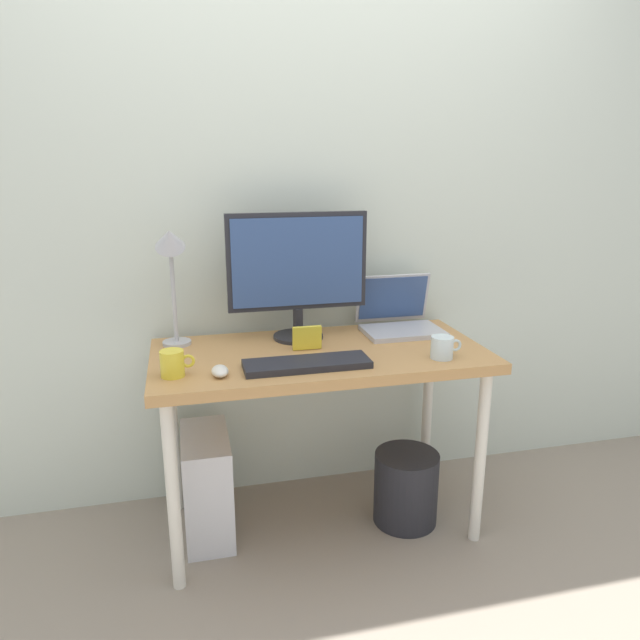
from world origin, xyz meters
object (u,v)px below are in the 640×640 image
mouse (220,371)px  glass_cup (443,347)px  desk (320,370)px  laptop (398,317)px  coffee_mug (173,363)px  desk_lamp (171,258)px  photo_frame (307,338)px  wastebasket (406,487)px  computer_tower (207,484)px  monitor (298,269)px  keyboard (307,364)px

mouse → glass_cup: (0.80, -0.01, 0.02)m
desk → mouse: size_ratio=13.90×
laptop → coffee_mug: bearing=-160.1°
desk → glass_cup: 0.47m
laptop → mouse: size_ratio=3.56×
desk_lamp → glass_cup: desk_lamp is taller
photo_frame → wastebasket: photo_frame is taller
glass_cup → computer_tower: 1.06m
desk → photo_frame: photo_frame is taller
monitor → computer_tower: size_ratio=1.32×
keyboard → laptop: bearing=36.9°
desk → laptop: 0.45m
laptop → coffee_mug: (-0.92, -0.33, -0.01)m
laptop → computer_tower: laptop is taller
keyboard → mouse: 0.30m
desk_lamp → photo_frame: desk_lamp is taller
mouse → photo_frame: bearing=30.2°
laptop → wastebasket: 0.70m
coffee_mug → monitor: bearing=33.0°
mouse → computer_tower: 0.60m
coffee_mug → wastebasket: 1.09m
desk → keyboard: size_ratio=2.84×
mouse → photo_frame: size_ratio=0.82×
mouse → laptop: bearing=25.5°
desk_lamp → glass_cup: size_ratio=4.13×
desk → monitor: monitor is taller
desk_lamp → desk: bearing=-18.3°
coffee_mug → computer_tower: (0.09, 0.19, -0.58)m
keyboard → mouse: size_ratio=4.89×
keyboard → photo_frame: (0.04, 0.18, 0.04)m
monitor → desk: bearing=-74.3°
monitor → glass_cup: (0.46, -0.36, -0.24)m
desk → computer_tower: 0.64m
mouse → wastebasket: size_ratio=0.30×
coffee_mug → keyboard: bearing=-2.4°
desk → wastebasket: bearing=-10.8°
glass_cup → desk: bearing=155.5°
desk_lamp → wastebasket: size_ratio=1.61×
monitor → glass_cup: bearing=-38.0°
coffee_mug → glass_cup: bearing=-2.5°
coffee_mug → photo_frame: bearing=18.5°
desk → desk_lamp: size_ratio=2.59×
photo_frame → wastebasket: size_ratio=0.37×
laptop → glass_cup: size_ratio=2.74×
mouse → computer_tower: bearing=104.5°
desk_lamp → computer_tower: desk_lamp is taller
desk_lamp → mouse: size_ratio=5.36×
mouse → coffee_mug: coffee_mug is taller
desk → monitor: (-0.05, 0.17, 0.36)m
desk → wastebasket: desk is taller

